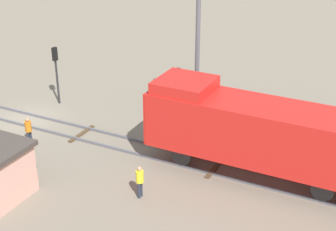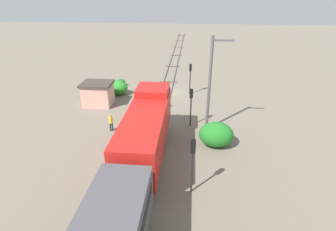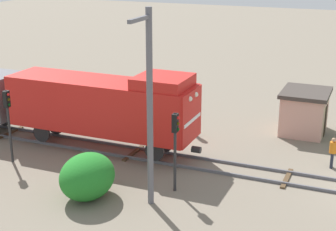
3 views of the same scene
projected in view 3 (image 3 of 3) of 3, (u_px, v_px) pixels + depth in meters
The scene contains 8 objects.
locomotive at pixel (104, 104), 29.24m from camera, with size 2.90×11.60×4.60m.
traffic_signal_mid at pixel (175, 138), 24.15m from camera, with size 0.32×0.34×3.92m.
traffic_signal_far at pixel (8, 113), 27.48m from camera, with size 0.32×0.34×4.05m.
worker_near_track at pixel (333, 150), 27.30m from camera, with size 0.38×0.38×1.70m.
worker_by_signal at pixel (195, 121), 31.99m from camera, with size 0.38×0.38×1.70m.
catenary_mast at pixel (149, 106), 22.29m from camera, with size 1.94×0.28×8.94m.
relay_hut at pixel (305, 111), 32.49m from camera, with size 3.50×2.90×2.74m.
bush_near at pixel (87, 176), 23.98m from camera, with size 2.98×2.44×2.17m, color #227A26.
Camera 3 is at (-24.39, 0.68, 11.24)m, focal length 55.00 mm.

